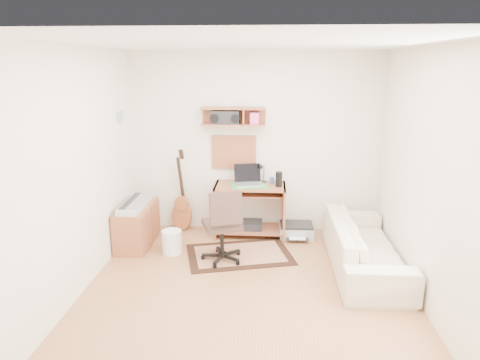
# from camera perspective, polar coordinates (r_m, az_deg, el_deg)

# --- Properties ---
(floor) EXTENTS (3.60, 4.00, 0.01)m
(floor) POSITION_cam_1_polar(r_m,az_deg,el_deg) (4.92, 0.96, -14.62)
(floor) COLOR #A66F45
(floor) RESTS_ON ground
(ceiling) EXTENTS (3.60, 4.00, 0.01)m
(ceiling) POSITION_cam_1_polar(r_m,az_deg,el_deg) (4.29, 1.12, 17.35)
(ceiling) COLOR white
(ceiling) RESTS_ON ground
(back_wall) EXTENTS (3.60, 0.01, 2.60)m
(back_wall) POSITION_cam_1_polar(r_m,az_deg,el_deg) (6.39, 1.92, 4.78)
(back_wall) COLOR silver
(back_wall) RESTS_ON ground
(left_wall) EXTENTS (0.01, 4.00, 2.60)m
(left_wall) POSITION_cam_1_polar(r_m,az_deg,el_deg) (4.86, -20.74, 0.58)
(left_wall) COLOR silver
(left_wall) RESTS_ON ground
(right_wall) EXTENTS (0.01, 4.00, 2.60)m
(right_wall) POSITION_cam_1_polar(r_m,az_deg,el_deg) (4.71, 23.56, -0.15)
(right_wall) COLOR silver
(right_wall) RESTS_ON ground
(wall_shelf) EXTENTS (0.90, 0.25, 0.26)m
(wall_shelf) POSITION_cam_1_polar(r_m,az_deg,el_deg) (6.22, -0.88, 8.23)
(wall_shelf) COLOR #995736
(wall_shelf) RESTS_ON back_wall
(cork_board) EXTENTS (0.64, 0.03, 0.49)m
(cork_board) POSITION_cam_1_polar(r_m,az_deg,el_deg) (6.41, -0.79, 3.62)
(cork_board) COLOR tan
(cork_board) RESTS_ON back_wall
(wall_photo) EXTENTS (0.02, 0.20, 0.15)m
(wall_photo) POSITION_cam_1_polar(r_m,az_deg,el_deg) (6.16, -15.25, 7.83)
(wall_photo) COLOR #4C8CBF
(wall_photo) RESTS_ON left_wall
(desk) EXTENTS (1.00, 0.55, 0.75)m
(desk) POSITION_cam_1_polar(r_m,az_deg,el_deg) (6.35, 1.30, -3.91)
(desk) COLOR #995736
(desk) RESTS_ON floor
(laptop) EXTENTS (0.45, 0.45, 0.29)m
(laptop) POSITION_cam_1_polar(r_m,az_deg,el_deg) (6.18, 1.14, 0.59)
(laptop) COLOR silver
(laptop) RESTS_ON desk
(speaker) EXTENTS (0.10, 0.10, 0.21)m
(speaker) POSITION_cam_1_polar(r_m,az_deg,el_deg) (6.16, 5.05, 0.11)
(speaker) COLOR black
(speaker) RESTS_ON desk
(desk_lamp) EXTENTS (0.09, 0.09, 0.27)m
(desk_lamp) POSITION_cam_1_polar(r_m,az_deg,el_deg) (6.34, 3.11, 0.84)
(desk_lamp) COLOR black
(desk_lamp) RESTS_ON desk
(pencil_cup) EXTENTS (0.07, 0.07, 0.10)m
(pencil_cup) POSITION_cam_1_polar(r_m,az_deg,el_deg) (6.32, 4.15, -0.04)
(pencil_cup) COLOR #325696
(pencil_cup) RESTS_ON desk
(boombox) EXTENTS (0.39, 0.18, 0.20)m
(boombox) POSITION_cam_1_polar(r_m,az_deg,el_deg) (6.23, -1.90, 8.05)
(boombox) COLOR black
(boombox) RESTS_ON wall_shelf
(rug) EXTENTS (1.50, 1.18, 0.02)m
(rug) POSITION_cam_1_polar(r_m,az_deg,el_deg) (5.82, -0.08, -9.59)
(rug) COLOR tan
(rug) RESTS_ON floor
(task_chair) EXTENTS (0.64, 0.64, 0.97)m
(task_chair) POSITION_cam_1_polar(r_m,az_deg,el_deg) (5.49, -2.35, -5.79)
(task_chair) COLOR #362520
(task_chair) RESTS_ON floor
(cabinet) EXTENTS (0.40, 0.90, 0.55)m
(cabinet) POSITION_cam_1_polar(r_m,az_deg,el_deg) (6.21, -13.21, -5.73)
(cabinet) COLOR #995736
(cabinet) RESTS_ON floor
(music_keyboard) EXTENTS (0.27, 0.86, 0.07)m
(music_keyboard) POSITION_cam_1_polar(r_m,az_deg,el_deg) (6.11, -13.38, -2.99)
(music_keyboard) COLOR #B2B5BA
(music_keyboard) RESTS_ON cabinet
(guitar) EXTENTS (0.37, 0.31, 1.21)m
(guitar) POSITION_cam_1_polar(r_m,az_deg,el_deg) (6.53, -7.65, -1.40)
(guitar) COLOR #AB6134
(guitar) RESTS_ON floor
(waste_basket) EXTENTS (0.32, 0.32, 0.31)m
(waste_basket) POSITION_cam_1_polar(r_m,az_deg,el_deg) (5.89, -8.80, -7.91)
(waste_basket) COLOR white
(waste_basket) RESTS_ON floor
(printer) EXTENTS (0.49, 0.38, 0.18)m
(printer) POSITION_cam_1_polar(r_m,az_deg,el_deg) (6.43, 7.29, -6.53)
(printer) COLOR #A5A8AA
(printer) RESTS_ON floor
(sofa) EXTENTS (0.58, 1.98, 0.77)m
(sofa) POSITION_cam_1_polar(r_m,az_deg,el_deg) (5.55, 15.89, -7.22)
(sofa) COLOR beige
(sofa) RESTS_ON floor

